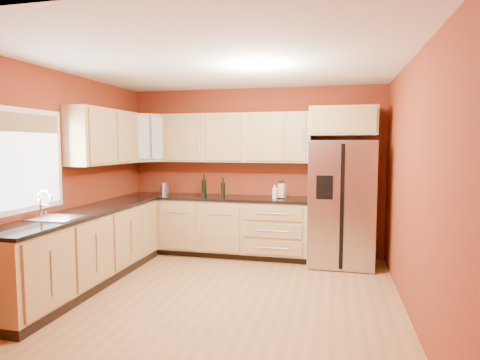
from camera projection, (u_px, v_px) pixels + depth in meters
The scene contains 23 objects.
floor at pixel (219, 297), 4.53m from camera, with size 4.00×4.00×0.00m, color #9D6F3D.
ceiling at pixel (218, 62), 4.30m from camera, with size 4.00×4.00×0.00m, color white.
wall_back at pixel (254, 171), 6.35m from camera, with size 4.00×0.04×2.60m, color maroon.
wall_front at pixel (127, 212), 2.47m from camera, with size 4.00×0.04×2.60m, color maroon.
wall_left at pixel (60, 179), 4.87m from camera, with size 0.04×4.00×2.60m, color maroon.
wall_right at pixel (412, 187), 3.96m from camera, with size 0.04×4.00×2.60m, color maroon.
base_cabinets_back at pixel (215, 227), 6.26m from camera, with size 2.90×0.60×0.88m, color #A78B51.
base_cabinets_left at pixel (84, 250), 4.88m from camera, with size 0.60×2.80×0.88m, color #A78B51.
countertop_back at pixel (215, 198), 6.21m from camera, with size 2.90×0.62×0.04m, color black.
countertop_left at pixel (84, 213), 4.83m from camera, with size 0.62×2.80×0.04m, color black.
upper_cabinets_back at pixel (236, 138), 6.21m from camera, with size 2.30×0.33×0.75m, color #A78B51.
upper_cabinets_left at pixel (104, 137), 5.49m from camera, with size 0.33×1.35×0.75m, color #A78B51.
corner_upper_cabinet at pixel (147, 138), 6.37m from camera, with size 0.62×0.33×0.75m, color #A78B51.
over_fridge_cabinet at pixel (343, 121), 5.69m from camera, with size 0.92×0.60×0.40m, color #A78B51.
refrigerator at pixel (341, 203), 5.72m from camera, with size 0.90×0.75×1.78m, color #BCBCC1.
window at pixel (30, 160), 4.36m from camera, with size 0.03×0.90×1.00m, color white.
sink_faucet at pixel (55, 205), 4.33m from camera, with size 0.50×0.42×0.30m, color white, non-canonical shape.
canister_left at pixel (165, 189), 6.44m from camera, with size 0.12×0.12×0.19m, color #BCBCC1.
canister_right at pixel (164, 189), 6.44m from camera, with size 0.12×0.12×0.19m, color #BCBCC1.
wine_bottle_a at pixel (204, 185), 6.29m from camera, with size 0.08×0.08×0.34m, color black, non-canonical shape.
wine_bottle_b at pixel (223, 187), 6.16m from camera, with size 0.07×0.07×0.30m, color black, non-canonical shape.
knife_block at pixel (282, 191), 6.01m from camera, with size 0.11×0.10×0.22m, color tan.
soap_dispenser at pixel (275, 192), 5.94m from camera, with size 0.07×0.07×0.20m, color white.
Camera 1 is at (1.24, -4.22, 1.71)m, focal length 30.00 mm.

